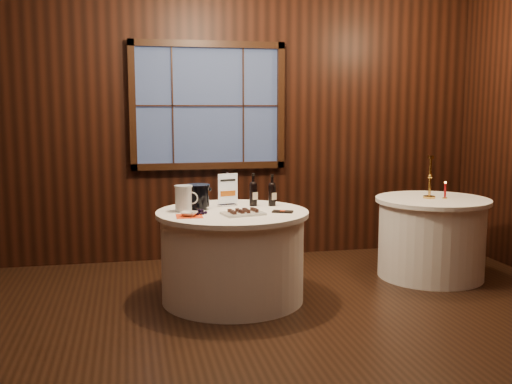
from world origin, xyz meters
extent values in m
plane|color=black|center=(0.00, 0.00, 0.00)|extent=(6.00, 6.00, 0.00)
cube|color=black|center=(0.00, 2.50, 1.50)|extent=(6.00, 0.02, 3.00)
cube|color=navy|center=(0.00, 2.47, 1.65)|extent=(1.50, 0.01, 1.20)
cylinder|color=white|center=(0.00, 1.00, 0.36)|extent=(1.20, 1.20, 0.73)
cylinder|color=white|center=(0.00, 1.00, 0.75)|extent=(1.28, 1.28, 0.04)
cylinder|color=white|center=(2.00, 1.30, 0.36)|extent=(1.00, 1.00, 0.73)
cylinder|color=white|center=(2.00, 1.30, 0.75)|extent=(1.08, 1.08, 0.04)
cube|color=#BBBAC2|center=(0.00, 1.26, 0.78)|extent=(0.17, 0.13, 0.02)
cube|color=#BBBAC2|center=(0.00, 1.26, 0.93)|extent=(0.02, 0.02, 0.28)
cube|color=white|center=(0.00, 1.25, 0.93)|extent=(0.18, 0.05, 0.26)
cylinder|color=black|center=(0.23, 1.22, 0.86)|extent=(0.07, 0.07, 0.18)
sphere|color=black|center=(0.23, 1.22, 0.95)|extent=(0.07, 0.07, 0.07)
cylinder|color=black|center=(0.23, 1.22, 1.00)|extent=(0.03, 0.03, 0.08)
cylinder|color=black|center=(0.23, 1.22, 1.05)|extent=(0.03, 0.03, 0.02)
cube|color=beige|center=(0.23, 1.19, 0.86)|extent=(0.05, 0.02, 0.06)
cylinder|color=black|center=(0.39, 1.19, 0.86)|extent=(0.07, 0.07, 0.18)
sphere|color=black|center=(0.39, 1.19, 0.95)|extent=(0.07, 0.07, 0.07)
cylinder|color=black|center=(0.39, 1.19, 1.00)|extent=(0.02, 0.02, 0.08)
cylinder|color=black|center=(0.39, 1.19, 1.04)|extent=(0.03, 0.03, 0.02)
cube|color=beige|center=(0.39, 1.15, 0.86)|extent=(0.05, 0.02, 0.06)
cylinder|color=black|center=(-0.27, 1.14, 0.78)|extent=(0.15, 0.15, 0.03)
cylinder|color=black|center=(-0.27, 1.14, 0.88)|extent=(0.20, 0.20, 0.17)
cylinder|color=black|center=(-0.27, 1.14, 0.97)|extent=(0.21, 0.21, 0.02)
cube|color=silver|center=(0.05, 0.81, 0.78)|extent=(0.36, 0.28, 0.02)
cube|color=black|center=(0.39, 0.84, 0.78)|extent=(0.19, 0.15, 0.01)
cylinder|color=#3B2615|center=(-0.35, 0.87, 0.79)|extent=(0.07, 0.03, 0.03)
cylinder|color=silver|center=(-0.40, 1.07, 0.87)|extent=(0.14, 0.14, 0.21)
cylinder|color=silver|center=(-0.40, 1.07, 0.98)|extent=(0.15, 0.15, 0.01)
torus|color=silver|center=(-0.33, 1.07, 0.88)|extent=(0.10, 0.05, 0.11)
cube|color=#EA3E13|center=(-0.38, 0.82, 0.77)|extent=(0.21, 0.21, 0.00)
imported|color=silver|center=(-0.38, 0.82, 0.79)|extent=(0.17, 0.17, 0.03)
cylinder|color=gold|center=(1.97, 1.31, 0.78)|extent=(0.12, 0.12, 0.02)
cylinder|color=gold|center=(1.97, 1.31, 0.97)|extent=(0.03, 0.03, 0.36)
cylinder|color=gold|center=(1.97, 1.31, 1.17)|extent=(0.06, 0.06, 0.03)
cylinder|color=gold|center=(2.10, 1.26, 0.78)|extent=(0.04, 0.04, 0.01)
cylinder|color=maroon|center=(2.10, 1.26, 0.85)|extent=(0.02, 0.02, 0.13)
sphere|color=#FFB23F|center=(2.10, 1.26, 0.93)|extent=(0.02, 0.02, 0.02)
camera|label=1|loc=(-0.84, -3.88, 1.63)|focal=42.00mm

